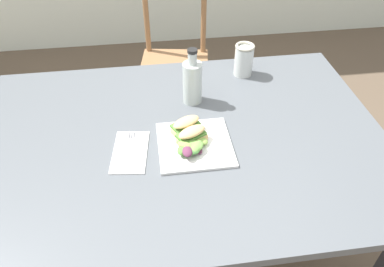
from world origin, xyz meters
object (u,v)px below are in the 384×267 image
object	(u,v)px
plate_lunch	(194,145)
bottle_cold_brew	(192,84)
dining_table	(181,158)
mason_jar_iced_tea	(244,61)
fork_on_napkin	(131,147)
chair_wooden_far	(175,62)
sandwich_half_back	(186,125)
sandwich_half_front	(192,135)

from	to	relation	value
plate_lunch	bottle_cold_brew	distance (m)	0.27
dining_table	mason_jar_iced_tea	size ratio (longest dim) A/B	10.50
plate_lunch	mason_jar_iced_tea	bearing A→B (deg)	57.16
plate_lunch	fork_on_napkin	size ratio (longest dim) A/B	1.32
dining_table	plate_lunch	world-z (taller)	plate_lunch
mason_jar_iced_tea	bottle_cold_brew	bearing A→B (deg)	-145.59
chair_wooden_far	sandwich_half_back	bearing A→B (deg)	-92.98
dining_table	bottle_cold_brew	xyz separation A→B (m)	(0.07, 0.20, 0.18)
plate_lunch	sandwich_half_back	xyz separation A→B (m)	(-0.02, 0.06, 0.03)
dining_table	sandwich_half_front	world-z (taller)	sandwich_half_front
sandwich_half_front	chair_wooden_far	bearing A→B (deg)	87.84
sandwich_half_front	sandwich_half_back	size ratio (longest dim) A/B	1.00
plate_lunch	mason_jar_iced_tea	world-z (taller)	mason_jar_iced_tea
bottle_cold_brew	sandwich_half_back	bearing A→B (deg)	-104.18
dining_table	chair_wooden_far	xyz separation A→B (m)	(0.07, 1.01, -0.19)
sandwich_half_front	fork_on_napkin	bearing A→B (deg)	179.24
mason_jar_iced_tea	fork_on_napkin	bearing A→B (deg)	-139.93
sandwich_half_back	fork_on_napkin	distance (m)	0.20
chair_wooden_far	sandwich_half_front	size ratio (longest dim) A/B	7.68
sandwich_half_front	bottle_cold_brew	world-z (taller)	bottle_cold_brew
chair_wooden_far	sandwich_half_front	distance (m)	1.10
fork_on_napkin	mason_jar_iced_tea	size ratio (longest dim) A/B	1.36
chair_wooden_far	bottle_cold_brew	bearing A→B (deg)	-90.25
sandwich_half_back	sandwich_half_front	bearing A→B (deg)	-76.86
dining_table	mason_jar_iced_tea	world-z (taller)	mason_jar_iced_tea
bottle_cold_brew	mason_jar_iced_tea	world-z (taller)	bottle_cold_brew
sandwich_half_back	plate_lunch	bearing A→B (deg)	-75.16
sandwich_half_back	fork_on_napkin	xyz separation A→B (m)	(-0.19, -0.05, -0.03)
sandwich_half_front	mason_jar_iced_tea	size ratio (longest dim) A/B	0.83
sandwich_half_back	mason_jar_iced_tea	size ratio (longest dim) A/B	0.83
dining_table	bottle_cold_brew	size ratio (longest dim) A/B	6.46
dining_table	plate_lunch	xyz separation A→B (m)	(0.04, -0.05, 0.11)
fork_on_napkin	bottle_cold_brew	size ratio (longest dim) A/B	0.83
sandwich_half_front	bottle_cold_brew	size ratio (longest dim) A/B	0.51
dining_table	chair_wooden_far	bearing A→B (deg)	85.84
chair_wooden_far	fork_on_napkin	distance (m)	1.11
chair_wooden_far	fork_on_napkin	world-z (taller)	chair_wooden_far
sandwich_half_front	dining_table	bearing A→B (deg)	129.47
fork_on_napkin	sandwich_half_back	bearing A→B (deg)	14.54
dining_table	sandwich_half_back	world-z (taller)	sandwich_half_back
chair_wooden_far	sandwich_half_back	size ratio (longest dim) A/B	7.68
chair_wooden_far	mason_jar_iced_tea	world-z (taller)	mason_jar_iced_tea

